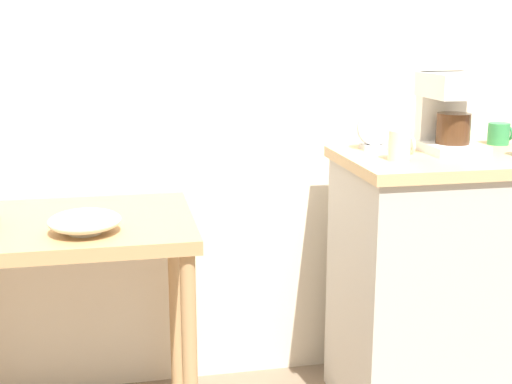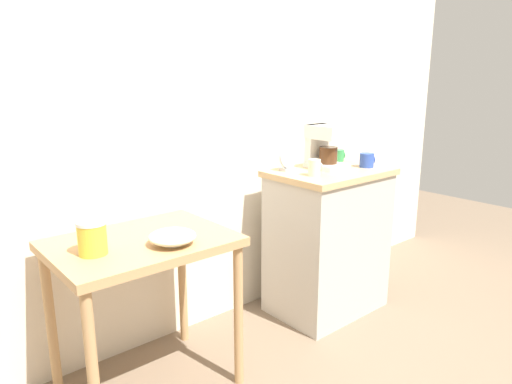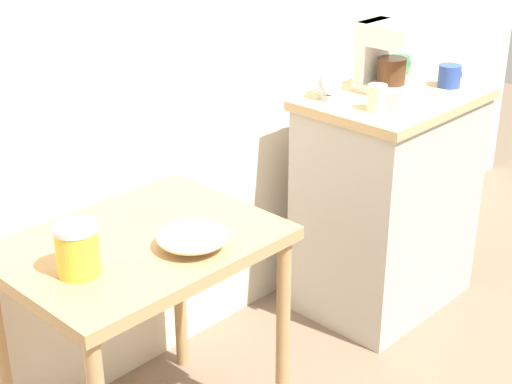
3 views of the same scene
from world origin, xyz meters
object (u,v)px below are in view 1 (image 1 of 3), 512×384
bowl_stoneware (85,221)px  mug_small_cream (400,146)px  mug_tall_green (499,134)px  coffee_maker (450,109)px  table_clock (373,133)px

bowl_stoneware → mug_small_cream: size_ratio=2.15×
mug_small_cream → mug_tall_green: bearing=25.0°
mug_tall_green → mug_small_cream: bearing=-155.0°
coffee_maker → mug_small_cream: 0.28m
mug_small_cream → mug_tall_green: size_ratio=1.15×
table_clock → coffee_maker: bearing=-18.7°
mug_small_cream → mug_tall_green: 0.51m
table_clock → mug_tall_green: bearing=0.8°
coffee_maker → table_clock: bearing=161.3°
mug_tall_green → table_clock: 0.47m
coffee_maker → mug_small_cream: bearing=-149.7°
bowl_stoneware → mug_tall_green: 1.46m
coffee_maker → mug_small_cream: size_ratio=2.77×
coffee_maker → mug_tall_green: coffee_maker is taller
bowl_stoneware → coffee_maker: coffee_maker is taller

